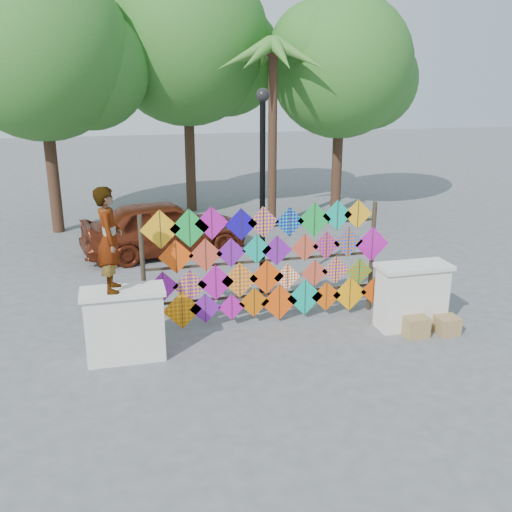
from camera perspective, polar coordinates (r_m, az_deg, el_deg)
name	(u,v)px	position (r m, az deg, el deg)	size (l,w,h in m)	color
ground	(274,337)	(10.83, 1.78, -8.08)	(80.00, 80.00, 0.00)	slate
parapet_left	(125,324)	(10.03, -12.98, -6.63)	(1.40, 0.65, 1.28)	silver
parapet_right	(412,296)	(11.39, 15.30, -3.83)	(1.40, 0.65, 1.28)	silver
kite_rack	(267,264)	(11.03, 1.11, -0.77)	(4.95, 0.24, 2.40)	#2F251A
tree_west	(43,51)	(18.51, -20.49, 18.66)	(5.85, 5.20, 8.01)	#4D2D21
tree_mid	(189,42)	(20.64, -6.70, 20.46)	(6.30, 5.60, 8.61)	#4D2D21
tree_east	(343,67)	(20.46, 8.72, 18.20)	(5.40, 4.80, 7.42)	#4D2D21
palm_tree	(273,67)	(18.06, 1.72, 18.38)	(3.62, 3.62, 5.83)	#4D2D21
vendor_woman	(109,240)	(9.52, -14.45, 1.59)	(0.64, 0.42, 1.74)	#99999E
sedan	(164,227)	(15.75, -9.15, 2.88)	(1.78, 4.43, 1.51)	#5D2110
lamppost	(263,177)	(11.94, 0.66, 7.95)	(0.28, 0.28, 4.46)	black
cardboard_box_near	(415,326)	(11.20, 15.63, -6.76)	(0.44, 0.39, 0.39)	#A3894E
cardboard_box_far	(447,325)	(11.47, 18.56, -6.57)	(0.40, 0.37, 0.34)	#A3894E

